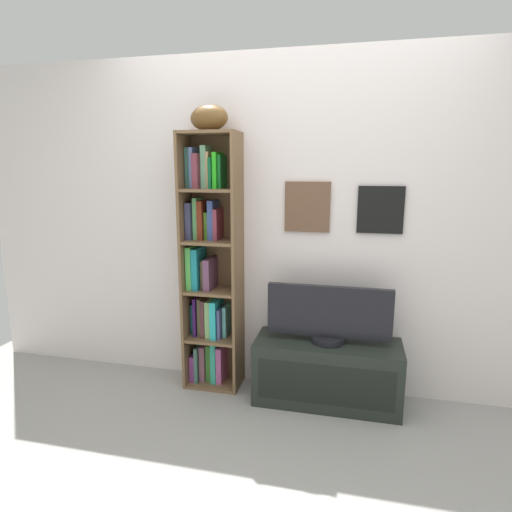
# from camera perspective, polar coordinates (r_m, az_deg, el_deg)

# --- Properties ---
(ground) EXTENTS (5.20, 5.20, 0.04)m
(ground) POSITION_cam_1_polar(r_m,az_deg,el_deg) (2.43, -0.42, -28.96)
(ground) COLOR gray
(back_wall) EXTENTS (4.80, 0.08, 2.31)m
(back_wall) POSITION_cam_1_polar(r_m,az_deg,el_deg) (2.98, 4.69, 3.83)
(back_wall) COLOR silver
(back_wall) RESTS_ON ground
(bookshelf) EXTENTS (0.39, 0.26, 1.80)m
(bookshelf) POSITION_cam_1_polar(r_m,az_deg,el_deg) (3.04, -6.20, -1.85)
(bookshelf) COLOR brown
(bookshelf) RESTS_ON ground
(football) EXTENTS (0.32, 0.24, 0.17)m
(football) POSITION_cam_1_polar(r_m,az_deg,el_deg) (2.94, -6.28, 17.80)
(football) COLOR brown
(football) RESTS_ON bookshelf
(tv_stand) EXTENTS (0.96, 0.37, 0.43)m
(tv_stand) POSITION_cam_1_polar(r_m,az_deg,el_deg) (3.02, 9.40, -14.98)
(tv_stand) COLOR black
(tv_stand) RESTS_ON ground
(television) EXTENTS (0.81, 0.22, 0.38)m
(television) POSITION_cam_1_polar(r_m,az_deg,el_deg) (2.87, 9.67, -7.72)
(television) COLOR black
(television) RESTS_ON tv_stand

